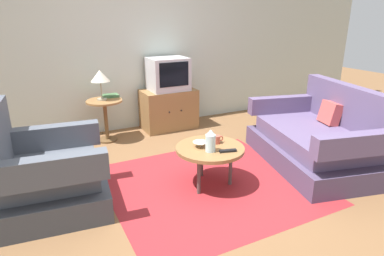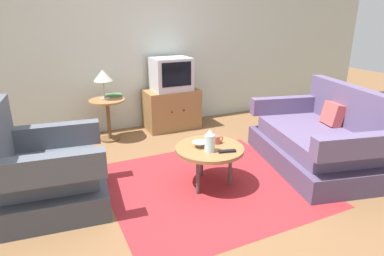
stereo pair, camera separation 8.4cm
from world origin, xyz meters
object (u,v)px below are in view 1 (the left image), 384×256
(armchair, at_px, (44,176))
(television, at_px, (168,74))
(tv_stand, at_px, (169,109))
(couch, at_px, (318,140))
(side_table, at_px, (105,112))
(mug, at_px, (216,139))
(table_lamp, at_px, (100,77))
(tv_remote_dark, at_px, (228,151))
(book, at_px, (110,96))
(coffee_table, at_px, (210,150))
(bowl, at_px, (200,144))
(vase, at_px, (211,141))

(armchair, xyz_separation_m, television, (1.85, 1.55, 0.51))
(tv_stand, relative_size, television, 1.44)
(couch, relative_size, television, 3.21)
(side_table, distance_m, mug, 1.82)
(table_lamp, xyz_separation_m, mug, (0.77, -1.69, -0.43))
(tv_remote_dark, relative_size, book, 0.78)
(side_table, height_order, table_lamp, table_lamp)
(side_table, bearing_deg, table_lamp, 130.06)
(side_table, relative_size, table_lamp, 1.44)
(tv_stand, relative_size, table_lamp, 1.99)
(coffee_table, relative_size, tv_stand, 0.86)
(couch, xyz_separation_m, book, (-1.90, 1.97, 0.30))
(tv_stand, bearing_deg, side_table, -173.31)
(armchair, height_order, tv_remote_dark, armchair)
(television, bearing_deg, tv_stand, -90.00)
(armchair, xyz_separation_m, table_lamp, (0.85, 1.46, 0.57))
(couch, bearing_deg, television, 41.79)
(couch, distance_m, bowl, 1.49)
(side_table, relative_size, bowl, 3.94)
(television, bearing_deg, book, 178.19)
(armchair, relative_size, vase, 4.64)
(armchair, bearing_deg, television, 136.45)
(mug, distance_m, tv_remote_dark, 0.25)
(couch, relative_size, side_table, 3.08)
(armchair, bearing_deg, book, 154.38)
(vase, distance_m, mug, 0.23)
(side_table, bearing_deg, bowl, -71.73)
(mug, bearing_deg, tv_remote_dark, -94.25)
(television, bearing_deg, mug, -97.30)
(armchair, bearing_deg, couch, 88.69)
(vase, height_order, bowl, vase)
(coffee_table, height_order, mug, mug)
(television, xyz_separation_m, bowl, (-0.42, -1.79, -0.39))
(side_table, height_order, book, book)
(coffee_table, bearing_deg, mug, 29.20)
(side_table, height_order, tv_stand, tv_stand)
(coffee_table, distance_m, tv_stand, 1.87)
(armchair, relative_size, couch, 0.58)
(couch, bearing_deg, coffee_table, 99.03)
(tv_stand, xyz_separation_m, bowl, (-0.42, -1.79, 0.15))
(tv_stand, distance_m, mug, 1.80)
(couch, distance_m, television, 2.27)
(coffee_table, distance_m, side_table, 1.84)
(coffee_table, relative_size, side_table, 1.19)
(television, height_order, book, television)
(couch, xyz_separation_m, tv_stand, (-1.05, 1.95, 0.01))
(coffee_table, height_order, side_table, side_table)
(mug, xyz_separation_m, tv_remote_dark, (-0.02, -0.24, -0.03))
(vase, bearing_deg, couch, -0.64)
(armchair, xyz_separation_m, vase, (1.46, -0.38, 0.21))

